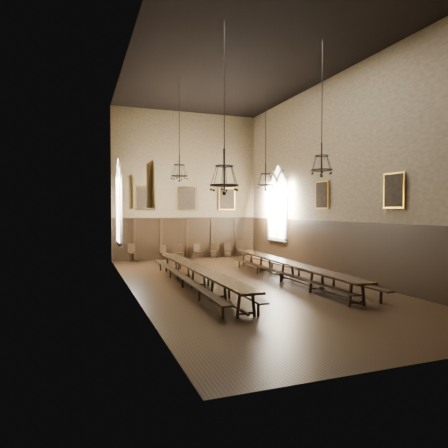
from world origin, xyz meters
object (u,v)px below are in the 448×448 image
bench_right_outer (299,272)px  chair_0 (133,256)px  chair_4 (198,254)px  chair_3 (180,255)px  chair_6 (228,253)px  bench_left_outer (183,280)px  table_left (198,278)px  chair_5 (214,254)px  bench_left_inner (208,279)px  chandelier_back_right (266,178)px  chair_7 (240,252)px  chandelier_back_left (179,168)px  chandelier_front_left (224,175)px  chair_2 (164,256)px  table_right (288,271)px  bench_right_inner (280,276)px  chandelier_front_right (322,160)px

bench_right_outer → chair_0: size_ratio=10.18×
chair_4 → chair_3: bearing=165.9°
chair_6 → chair_0: bearing=-161.6°
bench_left_outer → chair_3: bearing=77.0°
table_left → chair_4: size_ratio=11.14×
chair_5 → chair_6: chair_6 is taller
bench_left_inner → chandelier_back_right: (3.70, 2.49, 4.24)m
chair_0 → chair_7: size_ratio=1.03×
bench_left_outer → chandelier_back_left: size_ratio=2.21×
bench_left_outer → chair_7: bearing=55.3°
table_left → bench_left_inner: bearing=23.3°
chandelier_back_left → chandelier_back_right: bearing=-2.8°
table_left → chandelier_back_right: 6.47m
chair_4 → chandelier_front_left: chandelier_front_left is taller
chair_4 → chair_6: (1.93, -0.03, 0.01)m
table_left → chair_7: size_ratio=9.99×
chair_2 → chair_4: (2.09, -0.11, 0.01)m
chair_6 → chandelier_front_left: 12.76m
chandelier_front_left → bench_right_outer: bearing=33.4°
bench_left_inner → chair_5: size_ratio=11.09×
table_right → chair_3: (-2.58, 8.55, -0.14)m
bench_right_inner → chair_5: bearing=89.7°
chandelier_front_right → table_left: bearing=146.7°
bench_left_outer → chair_2: bearing=83.2°
bench_left_inner → chandelier_front_left: 4.78m
chair_0 → chandelier_back_left: bearing=-91.4°
chair_3 → chair_7: size_ratio=0.89×
bench_left_outer → chair_3: (1.96, 8.49, -0.02)m
chair_2 → bench_left_inner: bearing=-104.8°
bench_left_inner → chair_2: chair_2 is taller
bench_right_outer → chandelier_back_right: size_ratio=2.14×
table_left → bench_right_inner: (3.54, -0.03, -0.12)m
bench_left_outer → chair_4: bearing=69.9°
table_right → chair_4: chair_4 is taller
chandelier_front_left → chair_6: bearing=68.8°
chair_7 → chandelier_back_left: bearing=-122.8°
chair_6 → table_right: bearing=-74.9°
bench_left_inner → chandelier_front_left: size_ratio=1.92×
chair_2 → chair_3: size_ratio=0.97×
chair_7 → chair_6: bearing=-162.7°
chair_2 → chair_0: bearing=169.2°
table_left → bench_left_outer: table_left is taller
table_right → bench_left_inner: size_ratio=1.02×
table_right → bench_right_outer: (0.65, 0.18, -0.11)m
chandelier_front_left → bench_left_outer: bearing=102.9°
bench_right_outer → chair_3: chair_3 is taller
table_left → chair_4: 9.10m
table_right → chandelier_back_left: size_ratio=2.27×
chair_6 → chandelier_back_left: (-4.50, -5.80, 4.58)m
chair_0 → chair_2: chair_0 is taller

